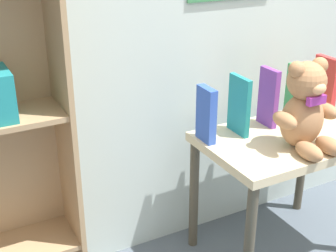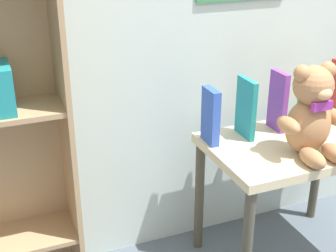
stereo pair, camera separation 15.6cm
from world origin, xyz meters
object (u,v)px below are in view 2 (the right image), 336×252
(display_table, at_px, (292,160))
(book_standing_green, at_px, (311,98))
(book_standing_teal, at_px, (246,108))
(book_standing_blue, at_px, (211,116))
(teddy_bear, at_px, (312,114))
(book_standing_purple, at_px, (278,101))

(display_table, distance_m, book_standing_green, 0.28)
(book_standing_green, bearing_deg, book_standing_teal, 179.50)
(display_table, relative_size, book_standing_green, 2.90)
(display_table, distance_m, book_standing_teal, 0.28)
(book_standing_blue, height_order, book_standing_green, book_standing_green)
(book_standing_green, bearing_deg, display_table, -142.35)
(teddy_bear, bearing_deg, book_standing_teal, 122.05)
(display_table, xyz_separation_m, teddy_bear, (-0.02, -0.10, 0.24))
(teddy_bear, xyz_separation_m, book_standing_teal, (-0.14, 0.22, -0.04))
(book_standing_teal, relative_size, book_standing_green, 1.01)
(teddy_bear, height_order, book_standing_green, teddy_bear)
(book_standing_purple, height_order, book_standing_green, book_standing_purple)
(book_standing_blue, bearing_deg, book_standing_purple, 3.14)
(teddy_bear, bearing_deg, display_table, 80.44)
(book_standing_purple, distance_m, book_standing_green, 0.16)
(book_standing_blue, distance_m, book_standing_purple, 0.31)
(display_table, relative_size, book_standing_blue, 3.11)
(teddy_bear, bearing_deg, book_standing_green, 51.81)
(book_standing_green, bearing_deg, book_standing_blue, 179.80)
(book_standing_green, bearing_deg, book_standing_purple, 175.46)
(book_standing_blue, bearing_deg, display_table, -20.18)
(display_table, xyz_separation_m, book_standing_green, (0.16, 0.12, 0.20))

